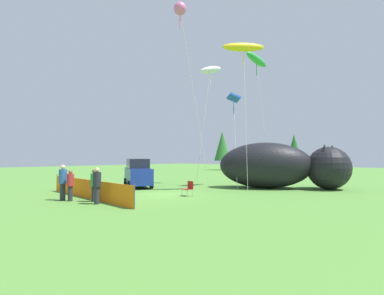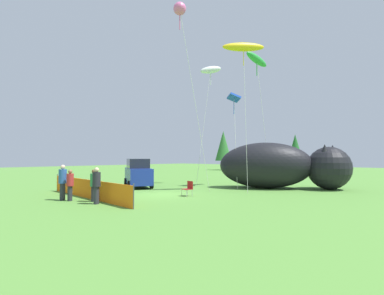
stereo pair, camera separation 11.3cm
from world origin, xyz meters
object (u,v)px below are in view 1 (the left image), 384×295
Objects in this scene: parked_car at (138,173)px; kite_green_fish at (257,60)px; kite_white_ghost at (210,70)px; spectator_in_grey_shirt at (70,184)px; kite_pink_octopus at (180,10)px; inflatable_cat at (280,167)px; spectator_in_red_shirt at (94,184)px; spectator_in_black_shirt at (63,181)px; kite_blue_box at (234,99)px; kite_yellow_hero at (244,48)px; spectator_in_blue_shirt at (97,184)px; folding_chair at (189,188)px.

parked_car is 0.42× the size of kite_green_fish.
parked_car is 10.80m from kite_white_ghost.
kite_pink_octopus reaches higher than spectator_in_grey_shirt.
parked_car is 0.50× the size of inflatable_cat.
parked_car is 2.73× the size of spectator_in_grey_shirt.
kite_white_ghost is at bearing -165.10° from kite_green_fish.
spectator_in_red_shirt is 1.94m from spectator_in_black_shirt.
kite_pink_octopus is (0.82, -6.67, 4.47)m from kite_blue_box.
kite_yellow_hero is at bearing -72.61° from kite_green_fish.
kite_yellow_hero is at bearing 65.81° from spectator_in_black_shirt.
kite_pink_octopus reaches higher than kite_green_fish.
kite_blue_box is at bearing 139.04° from kite_yellow_hero.
kite_blue_box is 0.71× the size of kite_white_ghost.
kite_yellow_hero is (2.15, 9.77, 8.93)m from spectator_in_blue_shirt.
kite_white_ghost is 4.09m from kite_green_fish.
spectator_in_grey_shirt is at bearing -22.39° from folding_chair.
spectator_in_red_shirt is 0.16× the size of kite_white_ghost.
parked_car is at bearing 126.67° from spectator_in_red_shirt.
folding_chair is 0.09× the size of kite_white_ghost.
spectator_in_black_shirt is 14.45m from kite_yellow_hero.
inflatable_cat reaches higher than parked_car.
parked_car is 7.58m from spectator_in_red_shirt.
kite_blue_box is at bearing 171.45° from inflatable_cat.
spectator_in_black_shirt is (2.82, -6.99, -0.02)m from parked_car.
spectator_in_black_shirt is (-3.64, -6.01, 0.54)m from folding_chair.
kite_green_fish is (1.90, 12.91, 9.17)m from spectator_in_red_shirt.
kite_white_ghost is 5.56m from kite_yellow_hero.
folding_chair is at bearing 69.10° from spectator_in_red_shirt.
inflatable_cat is 5.00× the size of spectator_in_blue_shirt.
spectator_in_grey_shirt is 0.14× the size of kite_pink_octopus.
spectator_in_black_shirt is 0.18× the size of kite_green_fish.
kite_green_fish is (6.42, 6.84, 9.03)m from parked_car.
inflatable_cat is 8.75m from kite_green_fish.
spectator_in_red_shirt is 13.41m from kite_yellow_hero.
kite_yellow_hero is (4.13, 10.23, 9.01)m from spectator_in_grey_shirt.
inflatable_cat is 14.86m from spectator_in_black_shirt.
spectator_in_grey_shirt is 15.48m from kite_white_ghost.
inflatable_cat is 5.39× the size of spectator_in_red_shirt.
spectator_in_blue_shirt is at bearing -19.05° from spectator_in_red_shirt.
kite_blue_box is (2.41, 12.37, 5.85)m from spectator_in_black_shirt.
parked_car reaches higher than folding_chair.
spectator_in_grey_shirt is at bearing -111.98° from kite_yellow_hero.
spectator_in_black_shirt is (-2.53, -0.63, 0.05)m from spectator_in_blue_shirt.
parked_car is 6.57m from folding_chair.
spectator_in_black_shirt is at bearing -144.31° from inflatable_cat.
parked_car is 2.69× the size of spectator_in_red_shirt.
kite_green_fish is (3.60, 13.83, 9.05)m from spectator_in_black_shirt.
spectator_in_grey_shirt is 0.87× the size of spectator_in_black_shirt.
kite_blue_box reaches higher than inflatable_cat.
folding_chair is 9.10m from kite_blue_box.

